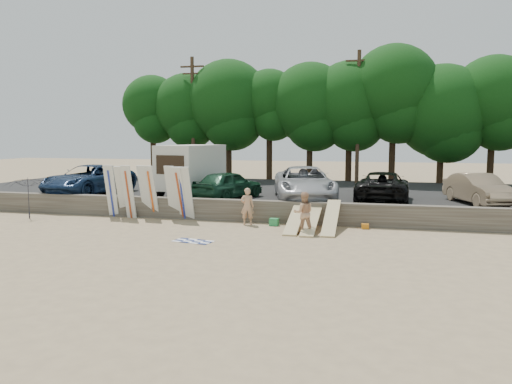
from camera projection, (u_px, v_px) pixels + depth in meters
ground at (284, 236)px, 19.61m from camera, size 120.00×120.00×0.00m
seawall at (297, 213)px, 22.45m from camera, size 44.00×0.50×1.00m
parking_lot at (318, 197)px, 29.69m from camera, size 44.00×14.50×0.70m
treeline at (349, 102)px, 35.51m from camera, size 33.05×6.52×9.55m
utility_poles at (358, 114)px, 33.95m from camera, size 25.80×0.26×9.00m
box_trailer at (191, 167)px, 27.28m from camera, size 2.94×4.57×2.74m
car_0 at (89, 180)px, 27.85m from camera, size 3.43×6.16×1.63m
car_1 at (228, 185)px, 25.77m from camera, size 3.16×4.62×1.46m
car_2 at (304, 183)px, 25.17m from camera, size 4.20×6.61×1.70m
car_3 at (383, 186)px, 24.76m from camera, size 2.66×5.42×1.48m
car_4 at (478, 189)px, 23.72m from camera, size 2.85×4.66×1.45m
surfboard_upright_0 at (111, 191)px, 24.10m from camera, size 0.52×0.60×2.56m
surfboard_upright_1 at (122, 192)px, 23.99m from camera, size 0.56×0.81×2.52m
surfboard_upright_2 at (128, 192)px, 23.68m from camera, size 0.54×0.59×2.56m
surfboard_upright_3 at (145, 192)px, 23.78m from camera, size 0.59×0.68×2.55m
surfboard_upright_4 at (151, 192)px, 23.66m from camera, size 0.58×0.69×2.55m
surfboard_upright_5 at (172, 193)px, 23.43m from camera, size 0.55×0.64×2.56m
surfboard_upright_6 at (182, 194)px, 23.18m from camera, size 0.53×0.71×2.54m
surfboard_upright_7 at (180, 194)px, 23.22m from camera, size 0.61×0.82×2.52m
surfboard_upright_8 at (187, 194)px, 23.11m from camera, size 0.55×0.73×2.53m
surfboard_low_0 at (295, 219)px, 20.95m from camera, size 0.56×2.89×0.93m
surfboard_low_1 at (311, 221)px, 20.70m from camera, size 0.56×2.92×0.84m
surfboard_low_2 at (331, 218)px, 20.62m from camera, size 0.56×2.83×1.14m
beachgoer_a at (247, 206)px, 22.09m from camera, size 0.67×0.51×1.66m
beachgoer_b at (304, 213)px, 20.04m from camera, size 0.97×0.84×1.70m
cooler at (274, 222)px, 21.95m from camera, size 0.40×0.32×0.32m
gear_bag at (365, 226)px, 21.18m from camera, size 0.32×0.27×0.22m
beach_towel at (193, 241)px, 18.67m from camera, size 1.75×1.75×0.00m
beach_umbrella at (30, 198)px, 23.78m from camera, size 2.70×2.66×2.00m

